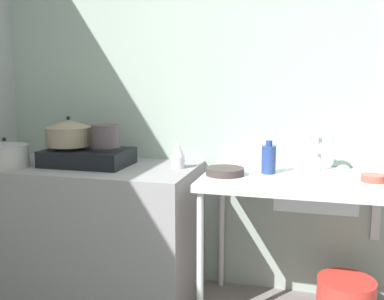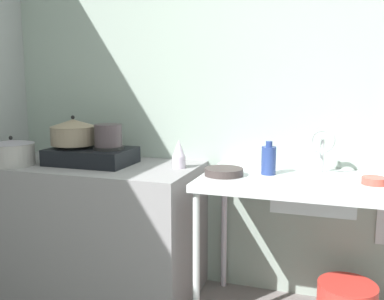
{
  "view_description": "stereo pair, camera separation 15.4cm",
  "coord_description": "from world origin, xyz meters",
  "px_view_note": "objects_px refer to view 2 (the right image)",
  "views": [
    {
      "loc": [
        -0.17,
        -0.83,
        1.33
      ],
      "look_at": [
        -0.79,
        1.5,
        0.94
      ],
      "focal_mm": 40.2,
      "sensor_mm": 36.0,
      "label": 1
    },
    {
      "loc": [
        -0.02,
        -0.78,
        1.33
      ],
      "look_at": [
        -0.79,
        1.5,
        0.94
      ],
      "focal_mm": 40.2,
      "sensor_mm": 36.0,
      "label": 2
    }
  ],
  "objects_px": {
    "frying_pan": "(224,172)",
    "sink_basin": "(315,193)",
    "stove": "(91,155)",
    "faucet": "(322,144)",
    "pot_beside_stove": "(12,152)",
    "small_bowl_on_drainboard": "(374,181)",
    "percolator": "(179,154)",
    "pot_on_right_burner": "(108,135)",
    "bottle_by_sink": "(269,160)",
    "pot_on_left_burner": "(73,132)"
  },
  "relations": [
    {
      "from": "pot_on_left_burner",
      "to": "bottle_by_sink",
      "type": "relative_size",
      "value": 1.53
    },
    {
      "from": "stove",
      "to": "sink_basin",
      "type": "relative_size",
      "value": 1.26
    },
    {
      "from": "small_bowl_on_drainboard",
      "to": "bottle_by_sink",
      "type": "xyz_separation_m",
      "value": [
        -0.54,
        0.07,
        0.06
      ]
    },
    {
      "from": "pot_beside_stove",
      "to": "percolator",
      "type": "height_order",
      "value": "pot_beside_stove"
    },
    {
      "from": "stove",
      "to": "faucet",
      "type": "distance_m",
      "value": 1.38
    },
    {
      "from": "pot_beside_stove",
      "to": "percolator",
      "type": "relative_size",
      "value": 1.64
    },
    {
      "from": "pot_on_right_burner",
      "to": "sink_basin",
      "type": "distance_m",
      "value": 1.25
    },
    {
      "from": "pot_beside_stove",
      "to": "faucet",
      "type": "relative_size",
      "value": 1.08
    },
    {
      "from": "stove",
      "to": "frying_pan",
      "type": "relative_size",
      "value": 2.41
    },
    {
      "from": "pot_beside_stove",
      "to": "bottle_by_sink",
      "type": "distance_m",
      "value": 1.55
    },
    {
      "from": "pot_beside_stove",
      "to": "small_bowl_on_drainboard",
      "type": "distance_m",
      "value": 2.07
    },
    {
      "from": "sink_basin",
      "to": "faucet",
      "type": "distance_m",
      "value": 0.29
    },
    {
      "from": "stove",
      "to": "sink_basin",
      "type": "distance_m",
      "value": 1.35
    },
    {
      "from": "pot_beside_stove",
      "to": "sink_basin",
      "type": "height_order",
      "value": "pot_beside_stove"
    },
    {
      "from": "frying_pan",
      "to": "sink_basin",
      "type": "bearing_deg",
      "value": 3.83
    },
    {
      "from": "pot_on_left_burner",
      "to": "faucet",
      "type": "xyz_separation_m",
      "value": [
        1.49,
        0.14,
        -0.03
      ]
    },
    {
      "from": "small_bowl_on_drainboard",
      "to": "bottle_by_sink",
      "type": "relative_size",
      "value": 0.66
    },
    {
      "from": "stove",
      "to": "bottle_by_sink",
      "type": "distance_m",
      "value": 1.09
    },
    {
      "from": "pot_beside_stove",
      "to": "small_bowl_on_drainboard",
      "type": "xyz_separation_m",
      "value": [
        2.06,
        0.17,
        -0.06
      ]
    },
    {
      "from": "pot_on_left_burner",
      "to": "faucet",
      "type": "bearing_deg",
      "value": 5.51
    },
    {
      "from": "faucet",
      "to": "pot_on_left_burner",
      "type": "bearing_deg",
      "value": -174.49
    },
    {
      "from": "percolator",
      "to": "small_bowl_on_drainboard",
      "type": "xyz_separation_m",
      "value": [
        1.07,
        -0.07,
        -0.06
      ]
    },
    {
      "from": "small_bowl_on_drainboard",
      "to": "bottle_by_sink",
      "type": "bearing_deg",
      "value": 172.91
    },
    {
      "from": "faucet",
      "to": "small_bowl_on_drainboard",
      "type": "relative_size",
      "value": 2.11
    },
    {
      "from": "pot_on_left_burner",
      "to": "pot_on_right_burner",
      "type": "xyz_separation_m",
      "value": [
        0.24,
        0.0,
        -0.01
      ]
    },
    {
      "from": "bottle_by_sink",
      "to": "pot_on_right_burner",
      "type": "bearing_deg",
      "value": -177.05
    },
    {
      "from": "pot_beside_stove",
      "to": "small_bowl_on_drainboard",
      "type": "relative_size",
      "value": 2.27
    },
    {
      "from": "faucet",
      "to": "percolator",
      "type": "bearing_deg",
      "value": -173.88
    },
    {
      "from": "stove",
      "to": "bottle_by_sink",
      "type": "relative_size",
      "value": 2.75
    },
    {
      "from": "pot_on_left_burner",
      "to": "small_bowl_on_drainboard",
      "type": "height_order",
      "value": "pot_on_left_burner"
    },
    {
      "from": "pot_on_right_burner",
      "to": "stove",
      "type": "bearing_deg",
      "value": 180.0
    },
    {
      "from": "stove",
      "to": "pot_on_right_burner",
      "type": "distance_m",
      "value": 0.18
    },
    {
      "from": "pot_on_left_burner",
      "to": "pot_on_right_burner",
      "type": "distance_m",
      "value": 0.25
    },
    {
      "from": "pot_beside_stove",
      "to": "sink_basin",
      "type": "bearing_deg",
      "value": 5.35
    },
    {
      "from": "percolator",
      "to": "frying_pan",
      "type": "xyz_separation_m",
      "value": [
        0.3,
        -0.11,
        -0.06
      ]
    },
    {
      "from": "pot_on_right_burner",
      "to": "small_bowl_on_drainboard",
      "type": "distance_m",
      "value": 1.51
    },
    {
      "from": "pot_beside_stove",
      "to": "sink_basin",
      "type": "distance_m",
      "value": 1.79
    },
    {
      "from": "pot_on_left_burner",
      "to": "frying_pan",
      "type": "xyz_separation_m",
      "value": [
        0.98,
        -0.06,
        -0.18
      ]
    },
    {
      "from": "pot_beside_stove",
      "to": "small_bowl_on_drainboard",
      "type": "height_order",
      "value": "pot_beside_stove"
    },
    {
      "from": "pot_beside_stove",
      "to": "percolator",
      "type": "bearing_deg",
      "value": 13.96
    },
    {
      "from": "sink_basin",
      "to": "percolator",
      "type": "bearing_deg",
      "value": 174.09
    },
    {
      "from": "stove",
      "to": "frying_pan",
      "type": "bearing_deg",
      "value": -3.73
    },
    {
      "from": "pot_on_left_burner",
      "to": "frying_pan",
      "type": "distance_m",
      "value": 1.0
    },
    {
      "from": "percolator",
      "to": "frying_pan",
      "type": "distance_m",
      "value": 0.33
    },
    {
      "from": "pot_on_right_burner",
      "to": "bottle_by_sink",
      "type": "xyz_separation_m",
      "value": [
        0.97,
        0.05,
        -0.1
      ]
    },
    {
      "from": "pot_on_left_burner",
      "to": "stove",
      "type": "bearing_deg",
      "value": 0.0
    },
    {
      "from": "faucet",
      "to": "stove",
      "type": "bearing_deg",
      "value": -173.99
    },
    {
      "from": "pot_on_right_burner",
      "to": "small_bowl_on_drainboard",
      "type": "height_order",
      "value": "pot_on_right_burner"
    },
    {
      "from": "pot_on_left_burner",
      "to": "pot_beside_stove",
      "type": "xyz_separation_m",
      "value": [
        -0.32,
        -0.19,
        -0.12
      ]
    },
    {
      "from": "stove",
      "to": "pot_beside_stove",
      "type": "bearing_deg",
      "value": -156.5
    }
  ]
}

